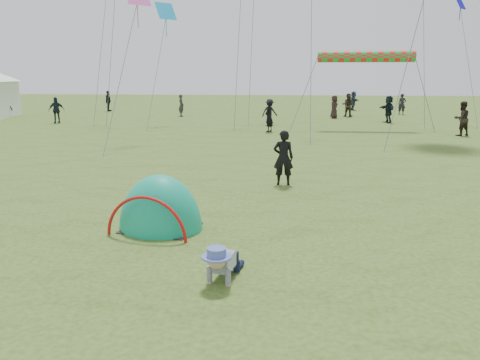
# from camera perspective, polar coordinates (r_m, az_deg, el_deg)

# --- Properties ---
(ground) EXTENTS (140.00, 140.00, 0.00)m
(ground) POSITION_cam_1_polar(r_m,az_deg,el_deg) (7.67, 2.35, -10.57)
(ground) COLOR #2E5312
(crawling_toddler) EXTENTS (0.71, 0.90, 0.61)m
(crawling_toddler) POSITION_cam_1_polar(r_m,az_deg,el_deg) (7.09, -2.20, -9.88)
(crawling_toddler) COLOR black
(crawling_toddler) RESTS_ON ground
(popup_tent) EXTENTS (1.94, 1.69, 2.21)m
(popup_tent) POSITION_cam_1_polar(r_m,az_deg,el_deg) (9.64, -9.61, -5.83)
(popup_tent) COLOR #0E9876
(popup_tent) RESTS_ON ground
(standing_adult) EXTENTS (0.58, 0.40, 1.55)m
(standing_adult) POSITION_cam_1_polar(r_m,az_deg,el_deg) (13.16, 5.31, 2.72)
(standing_adult) COLOR black
(standing_adult) RESTS_ON ground
(crowd_person_0) EXTENTS (0.67, 0.72, 1.66)m
(crowd_person_0) POSITION_cam_1_polar(r_m,az_deg,el_deg) (36.29, -7.17, 9.01)
(crowd_person_0) COLOR #2D2D33
(crowd_person_0) RESTS_ON ground
(crowd_person_1) EXTENTS (0.98, 0.86, 1.72)m
(crowd_person_1) POSITION_cam_1_polar(r_m,az_deg,el_deg) (37.09, 12.99, 8.92)
(crowd_person_1) COLOR #30281E
(crowd_person_1) RESTS_ON ground
(crowd_person_2) EXTENTS (1.01, 1.06, 1.77)m
(crowd_person_2) POSITION_cam_1_polar(r_m,az_deg,el_deg) (42.88, -15.75, 9.25)
(crowd_person_2) COLOR black
(crowd_person_2) RESTS_ON ground
(crowd_person_3) EXTENTS (1.12, 0.79, 1.58)m
(crowd_person_3) POSITION_cam_1_polar(r_m,az_deg,el_deg) (39.26, -26.71, 7.99)
(crowd_person_3) COLOR black
(crowd_person_3) RESTS_ON ground
(crowd_person_4) EXTENTS (0.62, 0.87, 1.65)m
(crowd_person_4) POSITION_cam_1_polar(r_m,az_deg,el_deg) (35.03, 11.40, 8.73)
(crowd_person_4) COLOR black
(crowd_person_4) RESTS_ON ground
(crowd_person_5) EXTENTS (0.98, 1.72, 1.76)m
(crowd_person_5) POSITION_cam_1_polar(r_m,az_deg,el_deg) (32.56, 17.64, 8.22)
(crowd_person_5) COLOR black
(crowd_person_5) RESTS_ON ground
(crowd_person_6) EXTENTS (0.63, 0.44, 1.65)m
(crowd_person_6) POSITION_cam_1_polar(r_m,az_deg,el_deg) (39.75, 19.14, 8.72)
(crowd_person_6) COLOR black
(crowd_person_6) RESTS_ON ground
(crowd_person_7) EXTENTS (1.03, 0.92, 1.76)m
(crowd_person_7) POSITION_cam_1_polar(r_m,az_deg,el_deg) (26.70, 25.40, 6.77)
(crowd_person_7) COLOR black
(crowd_person_7) RESTS_ON ground
(crowd_person_9) EXTENTS (1.20, 1.02, 1.61)m
(crowd_person_9) POSITION_cam_1_polar(r_m,az_deg,el_deg) (29.79, 3.63, 8.28)
(crowd_person_9) COLOR black
(crowd_person_9) RESTS_ON ground
(crowd_person_11) EXTENTS (0.82, 1.63, 1.68)m
(crowd_person_11) POSITION_cam_1_polar(r_m,az_deg,el_deg) (43.72, 13.66, 9.36)
(crowd_person_11) COLOR #2B3348
(crowd_person_11) RESTS_ON ground
(crowd_person_12) EXTENTS (0.63, 0.73, 1.71)m
(crowd_person_12) POSITION_cam_1_polar(r_m,az_deg,el_deg) (25.87, 3.57, 7.75)
(crowd_person_12) COLOR black
(crowd_person_12) RESTS_ON ground
(crowd_person_13) EXTENTS (0.89, 0.76, 1.61)m
(crowd_person_13) POSITION_cam_1_polar(r_m,az_deg,el_deg) (36.41, 13.15, 8.76)
(crowd_person_13) COLOR black
(crowd_person_13) RESTS_ON ground
(crowd_person_14) EXTENTS (1.04, 0.91, 1.68)m
(crowd_person_14) POSITION_cam_1_polar(r_m,az_deg,el_deg) (32.96, -21.46, 7.92)
(crowd_person_14) COLOR #1A232D
(crowd_person_14) RESTS_ON ground
(rainbow_tube_kite) EXTENTS (5.38, 0.64, 0.64)m
(rainbow_tube_kite) POSITION_cam_1_polar(r_m,az_deg,el_deg) (28.22, 15.09, 14.33)
(rainbow_tube_kite) COLOR red
(diamond_kite_4) EXTENTS (0.84, 0.84, 0.69)m
(diamond_kite_4) POSITION_cam_1_polar(r_m,az_deg,el_deg) (35.13, 25.32, 18.84)
(diamond_kite_4) COLOR #100CC4
(diamond_kite_10) EXTENTS (1.32, 1.32, 1.08)m
(diamond_kite_10) POSITION_cam_1_polar(r_m,az_deg,el_deg) (31.60, -9.04, 19.68)
(diamond_kite_10) COLOR #189CE4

